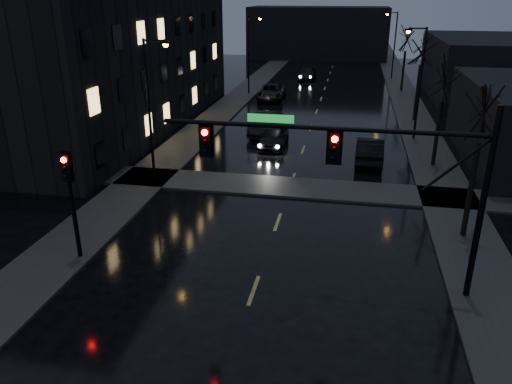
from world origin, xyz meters
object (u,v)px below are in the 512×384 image
at_px(oncoming_car_d, 307,73).
at_px(lead_car, 370,150).
at_px(oncoming_car_c, 272,92).
at_px(oncoming_car_a, 274,136).
at_px(oncoming_car_b, 266,123).

height_order(oncoming_car_d, lead_car, lead_car).
relative_size(oncoming_car_c, lead_car, 1.13).
bearing_deg(oncoming_car_c, oncoming_car_d, 77.16).
height_order(oncoming_car_a, oncoming_car_d, oncoming_car_a).
relative_size(oncoming_car_b, oncoming_car_c, 0.90).
xyz_separation_m(oncoming_car_a, oncoming_car_b, (-1.14, 3.25, 0.05)).
height_order(oncoming_car_b, oncoming_car_c, oncoming_car_b).
height_order(oncoming_car_c, lead_car, lead_car).
distance_m(oncoming_car_a, oncoming_car_b, 3.44).
bearing_deg(oncoming_car_b, oncoming_car_c, 100.87).
distance_m(oncoming_car_d, lead_car, 32.67).
distance_m(oncoming_car_b, lead_car, 9.50).
bearing_deg(lead_car, oncoming_car_b, -33.66).
xyz_separation_m(oncoming_car_b, oncoming_car_d, (0.69, 26.41, -0.08)).
bearing_deg(lead_car, oncoming_car_c, -61.56).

